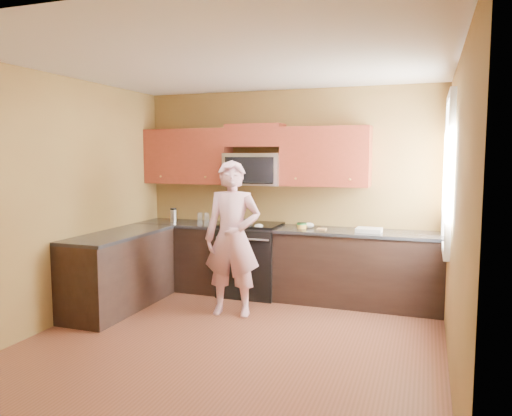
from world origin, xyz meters
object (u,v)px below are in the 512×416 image
at_px(microwave, 254,185).
at_px(frying_pan, 243,224).
at_px(woman, 233,238).
at_px(butter_tub, 302,228).
at_px(travel_mug, 174,221).
at_px(stove, 251,259).

xyz_separation_m(microwave, frying_pan, (-0.08, -0.22, -0.50)).
xyz_separation_m(woman, butter_tub, (0.61, 0.83, 0.03)).
distance_m(woman, frying_pan, 0.76).
bearing_deg(microwave, travel_mug, -175.99).
xyz_separation_m(stove, frying_pan, (-0.08, -0.09, 0.47)).
distance_m(microwave, frying_pan, 0.55).
bearing_deg(butter_tub, woman, -126.28).
bearing_deg(microwave, stove, -90.00).
bearing_deg(stove, microwave, 90.00).
bearing_deg(butter_tub, microwave, 168.62).
relative_size(frying_pan, butter_tub, 3.70).
height_order(stove, frying_pan, frying_pan).
relative_size(microwave, butter_tub, 6.15).
bearing_deg(microwave, woman, -85.43).
height_order(stove, butter_tub, butter_tub).
xyz_separation_m(microwave, woman, (0.08, -0.97, -0.56)).
xyz_separation_m(frying_pan, butter_tub, (0.76, 0.08, -0.03)).
distance_m(microwave, travel_mug, 1.29).
bearing_deg(frying_pan, stove, 44.77).
relative_size(microwave, travel_mug, 4.07).
xyz_separation_m(microwave, butter_tub, (0.69, -0.14, -0.53)).
distance_m(frying_pan, butter_tub, 0.77).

